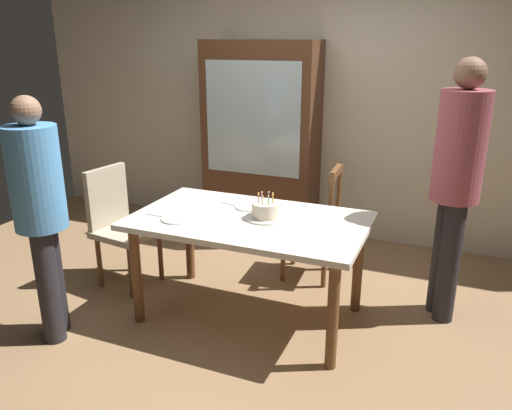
{
  "coord_description": "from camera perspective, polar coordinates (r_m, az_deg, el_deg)",
  "views": [
    {
      "loc": [
        1.26,
        -2.93,
        1.91
      ],
      "look_at": [
        0.05,
        0.0,
        0.85
      ],
      "focal_mm": 35.06,
      "sensor_mm": 36.0,
      "label": 1
    }
  ],
  "objects": [
    {
      "name": "chair_spindle_back",
      "position": [
        4.12,
        6.5,
        -2.24
      ],
      "size": [
        0.47,
        0.47,
        0.95
      ],
      "color": "brown",
      "rests_on": "ground"
    },
    {
      "name": "person_celebrant",
      "position": [
        3.39,
        -23.44,
        -0.25
      ],
      "size": [
        0.32,
        0.32,
        1.6
      ],
      "color": "#262328",
      "rests_on": "ground"
    },
    {
      "name": "plate_far_side",
      "position": [
        3.6,
        -0.63,
        -0.19
      ],
      "size": [
        0.22,
        0.22,
        0.01
      ],
      "primitive_type": "cylinder",
      "color": "white",
      "rests_on": "dining_table"
    },
    {
      "name": "chair_upholstered",
      "position": [
        4.13,
        -15.38,
        -1.66
      ],
      "size": [
        0.5,
        0.5,
        0.95
      ],
      "color": "tan",
      "rests_on": "ground"
    },
    {
      "name": "plate_near_celebrant",
      "position": [
        3.41,
        -8.93,
        -1.55
      ],
      "size": [
        0.22,
        0.22,
        0.01
      ],
      "primitive_type": "cylinder",
      "color": "white",
      "rests_on": "dining_table"
    },
    {
      "name": "fork_near_celebrant",
      "position": [
        3.5,
        -11.11,
        -1.19
      ],
      "size": [
        0.18,
        0.02,
        0.01
      ],
      "primitive_type": "cube",
      "rotation": [
        0.0,
        0.0,
        0.01
      ],
      "color": "silver",
      "rests_on": "dining_table"
    },
    {
      "name": "back_wall",
      "position": [
        4.98,
        7.77,
        11.3
      ],
      "size": [
        6.4,
        0.1,
        2.6
      ],
      "primitive_type": "cube",
      "color": "beige",
      "rests_on": "ground"
    },
    {
      "name": "person_guest",
      "position": [
        3.58,
        21.9,
        3.0
      ],
      "size": [
        0.32,
        0.32,
        1.8
      ],
      "color": "#262328",
      "rests_on": "ground"
    },
    {
      "name": "ground",
      "position": [
        3.72,
        -0.73,
        -12.43
      ],
      "size": [
        6.4,
        6.4,
        0.0
      ],
      "primitive_type": "plane",
      "color": "#93704C"
    },
    {
      "name": "fork_far_side",
      "position": [
        3.67,
        -2.93,
        0.07
      ],
      "size": [
        0.18,
        0.06,
        0.01
      ],
      "primitive_type": "cube",
      "rotation": [
        0.0,
        0.0,
        -0.25
      ],
      "color": "silver",
      "rests_on": "dining_table"
    },
    {
      "name": "china_cabinet",
      "position": [
        4.93,
        0.59,
        7.3
      ],
      "size": [
        1.1,
        0.45,
        1.9
      ],
      "color": "#56331E",
      "rests_on": "ground"
    },
    {
      "name": "dining_table",
      "position": [
        3.43,
        -0.77,
        -2.94
      ],
      "size": [
        1.58,
        0.93,
        0.75
      ],
      "color": "silver",
      "rests_on": "ground"
    },
    {
      "name": "birthday_cake",
      "position": [
        3.37,
        1.09,
        -0.73
      ],
      "size": [
        0.28,
        0.28,
        0.18
      ],
      "color": "silver",
      "rests_on": "dining_table"
    }
  ]
}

